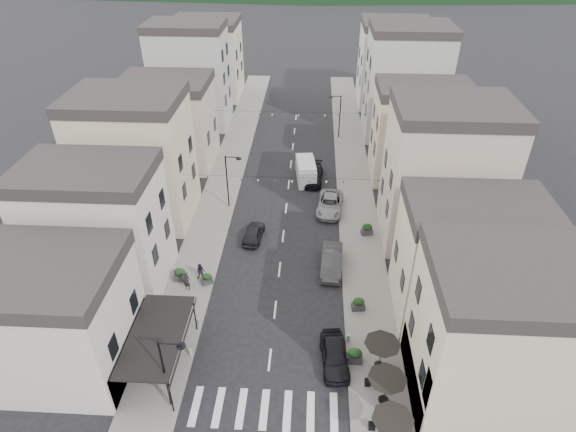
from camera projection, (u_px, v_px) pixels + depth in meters
name	position (u px, v px, depth m)	size (l,w,h in m)	color
sidewalk_left	(225.00, 178.00, 56.32)	(4.00, 76.00, 0.12)	slate
sidewalk_right	(354.00, 182.00, 55.63)	(4.00, 76.00, 0.12)	slate
boutique_building	(36.00, 322.00, 32.12)	(12.00, 8.00, 8.00)	beige
bistro_building	(502.00, 342.00, 29.34)	(10.00, 8.00, 10.00)	beige
boutique_awning	(160.00, 336.00, 32.23)	(3.77, 7.50, 3.28)	black
buildings_row_left	(172.00, 109.00, 58.03)	(10.20, 54.16, 14.00)	beige
buildings_row_right	(416.00, 117.00, 55.62)	(10.20, 54.16, 14.50)	beige
cafe_terrace	(387.00, 381.00, 30.14)	(2.50, 8.10, 2.53)	black
streetlamp_left_near	(168.00, 368.00, 29.35)	(1.70, 0.56, 6.00)	black
streetlamp_left_far	(229.00, 176.00, 49.24)	(1.70, 0.56, 6.00)	black
streetlamp_right_far	(338.00, 112.00, 63.62)	(1.70, 0.56, 6.00)	black
bollards	(269.00, 361.00, 33.81)	(11.66, 10.26, 0.60)	gray
bunting_near	(283.00, 181.00, 44.57)	(19.00, 0.28, 0.62)	black
bunting_far	(292.00, 115.00, 57.83)	(19.00, 0.28, 0.62)	black
parked_car_a	(335.00, 355.00, 33.81)	(1.84, 4.58, 1.56)	black
parked_car_b	(332.00, 261.00, 42.38)	(1.78, 5.11, 1.68)	#303133
parked_car_c	(330.00, 204.00, 50.33)	(2.53, 5.48, 1.52)	gray
parked_car_d	(313.00, 175.00, 55.51)	(2.10, 5.17, 1.50)	black
parked_car_e	(254.00, 233.00, 46.15)	(1.62, 4.03, 1.37)	black
delivery_van	(306.00, 170.00, 55.52)	(2.60, 5.30, 2.44)	silver
pedestrian_a	(187.00, 281.00, 39.97)	(0.62, 0.41, 1.71)	black
pedestrian_b	(201.00, 272.00, 41.11)	(0.76, 0.59, 1.57)	black
planter_la	(180.00, 274.00, 41.06)	(1.16, 0.68, 1.26)	#313033
planter_lb	(207.00, 279.00, 40.75)	(1.09, 0.88, 1.08)	#303133
planter_ra	(354.00, 356.00, 33.84)	(1.17, 0.67, 1.28)	#29292B
planter_rb	(358.00, 304.00, 38.17)	(1.12, 0.71, 1.18)	#2D2D30
planter_rc	(367.00, 229.00, 46.62)	(1.19, 0.81, 1.23)	#333336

